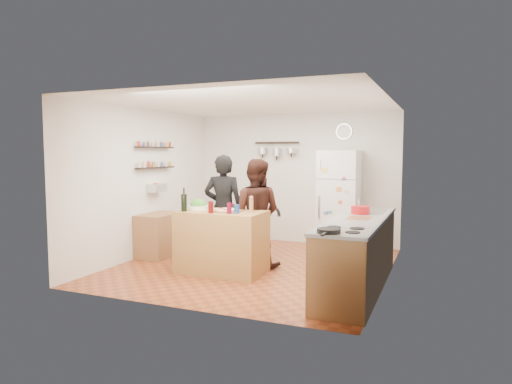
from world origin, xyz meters
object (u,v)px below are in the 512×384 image
at_px(wine_bottle, 184,203).
at_px(salt_canister, 237,209).
at_px(counter_run, 358,254).
at_px(pepper_mill, 251,206).
at_px(fridge, 339,200).
at_px(person_left, 224,209).
at_px(side_table, 160,235).
at_px(red_bowl, 360,210).
at_px(person_center, 255,213).
at_px(wall_clock, 344,132).
at_px(skillet, 329,231).
at_px(salad_bowl, 198,207).
at_px(person_back, 257,213).
at_px(prep_island, 222,242).

xyz_separation_m(wine_bottle, salt_canister, (0.80, 0.10, -0.07)).
bearing_deg(counter_run, pepper_mill, 177.31).
bearing_deg(wine_bottle, counter_run, 4.56).
xyz_separation_m(pepper_mill, counter_run, (1.53, -0.07, -0.55)).
xyz_separation_m(salt_canister, fridge, (0.93, 2.40, -0.07)).
height_order(pepper_mill, salt_canister, pepper_mill).
bearing_deg(person_left, side_table, -12.52).
bearing_deg(red_bowl, counter_run, -83.51).
height_order(person_center, counter_run, person_center).
xyz_separation_m(wine_bottle, red_bowl, (2.43, 0.64, -0.06)).
xyz_separation_m(salt_canister, wall_clock, (0.93, 2.73, 1.18)).
height_order(wine_bottle, skillet, wine_bottle).
distance_m(fridge, side_table, 3.25).
relative_size(salad_bowl, person_left, 0.17).
bearing_deg(skillet, side_table, 152.23).
xyz_separation_m(fridge, wall_clock, (0.00, 0.33, 1.25)).
bearing_deg(side_table, skillet, -27.77).
xyz_separation_m(counter_run, fridge, (-0.75, 2.30, 0.45)).
distance_m(person_back, wall_clock, 2.34).
distance_m(salad_bowl, red_bowl, 2.38).
bearing_deg(counter_run, side_table, 170.76).
bearing_deg(prep_island, person_left, 114.14).
relative_size(wine_bottle, skillet, 1.01).
bearing_deg(side_table, salt_canister, -20.51).
xyz_separation_m(wine_bottle, skillet, (2.38, -1.00, -0.09)).
distance_m(salt_canister, counter_run, 1.76).
height_order(fridge, side_table, fridge).
height_order(red_bowl, side_table, red_bowl).
distance_m(person_center, wall_clock, 2.63).
height_order(counter_run, wall_clock, wall_clock).
xyz_separation_m(person_back, counter_run, (1.89, -1.14, -0.30)).
height_order(salt_canister, wall_clock, wall_clock).
xyz_separation_m(person_back, skillet, (1.79, -2.33, 0.19)).
height_order(prep_island, wall_clock, wall_clock).
relative_size(salt_canister, counter_run, 0.05).
distance_m(pepper_mill, wall_clock, 2.91).
xyz_separation_m(skillet, fridge, (-0.65, 3.50, -0.04)).
height_order(person_back, fridge, fridge).
relative_size(wine_bottle, side_table, 0.32).
bearing_deg(person_left, wall_clock, -140.26).
bearing_deg(counter_run, fridge, 108.06).
bearing_deg(person_back, counter_run, 156.19).
bearing_deg(counter_run, wine_bottle, -175.44).
relative_size(person_back, wall_clock, 5.03).
relative_size(pepper_mill, person_back, 0.13).
relative_size(person_center, side_table, 2.08).
relative_size(wine_bottle, wall_clock, 0.85).
height_order(person_left, skillet, person_left).
bearing_deg(wall_clock, person_center, -113.90).
bearing_deg(prep_island, counter_run, -0.64).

